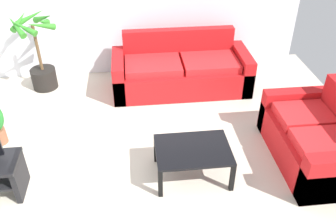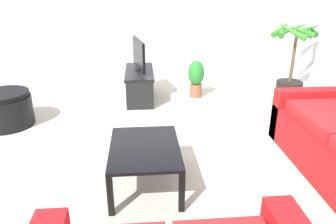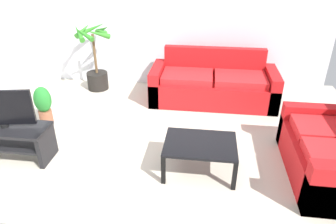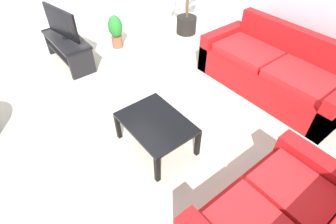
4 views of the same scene
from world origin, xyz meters
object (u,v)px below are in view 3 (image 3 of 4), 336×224
couch_loveseat (333,155)px  tv_stand (8,137)px  potted_plant_small (43,104)px  coffee_table (200,147)px  potted_palm (95,64)px  couch_main (213,85)px

couch_loveseat → tv_stand: (-4.05, -0.15, 0.01)m
potted_plant_small → couch_loveseat: bearing=-10.9°
couch_loveseat → potted_plant_small: (-4.04, 0.78, 0.04)m
couch_loveseat → coffee_table: size_ratio=1.72×
tv_stand → potted_plant_small: size_ratio=1.79×
tv_stand → potted_plant_small: potted_plant_small is taller
couch_loveseat → tv_stand: bearing=-177.8°
potted_plant_small → coffee_table: bearing=-19.9°
couch_loveseat → potted_palm: potted_palm is taller
couch_main → tv_stand: 3.37m
couch_main → potted_palm: bearing=173.4°
coffee_table → potted_palm: 3.13m
tv_stand → potted_palm: bearing=80.8°
couch_main → couch_loveseat: size_ratio=1.47×
couch_loveseat → potted_palm: bearing=149.1°
tv_stand → coffee_table: bearing=0.8°
tv_stand → couch_main: bearing=38.4°
couch_main → coffee_table: couch_main is taller
tv_stand → potted_plant_small: (0.02, 0.93, 0.03)m
couch_loveseat → potted_plant_small: bearing=169.1°
tv_stand → coffee_table: size_ratio=1.27×
potted_palm → couch_loveseat: bearing=-30.9°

